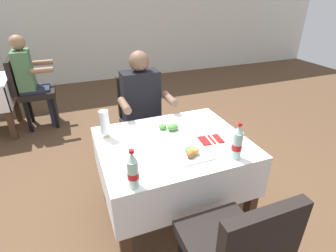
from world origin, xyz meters
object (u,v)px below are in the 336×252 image
(cola_bottle_primary, at_px, (237,143))
(cola_bottle_secondary, at_px, (133,171))
(seated_diner_far, at_px, (143,108))
(background_chair_right, at_px, (30,89))
(main_dining_table, at_px, (173,160))
(plate_near_camera, at_px, (192,152))
(chair_far_diner_seat, at_px, (142,118))
(chair_near_camera_side, at_px, (234,249))
(beer_glass_left, at_px, (105,124))
(background_patron, at_px, (31,77))
(napkin_cutlery_set, at_px, (211,140))
(plate_far_diner, at_px, (168,129))

(cola_bottle_primary, xyz_separation_m, cola_bottle_secondary, (-0.72, -0.03, -0.01))
(seated_diner_far, height_order, background_chair_right, seated_diner_far)
(main_dining_table, xyz_separation_m, plate_near_camera, (0.05, -0.22, 0.19))
(chair_far_diner_seat, distance_m, plate_near_camera, 1.08)
(cola_bottle_primary, bearing_deg, chair_near_camera_side, -122.67)
(beer_glass_left, xyz_separation_m, background_patron, (-0.66, 2.03, -0.14))
(plate_near_camera, height_order, beer_glass_left, beer_glass_left)
(chair_far_diner_seat, bearing_deg, chair_near_camera_side, -90.00)
(cola_bottle_primary, xyz_separation_m, background_patron, (-1.43, 2.62, -0.14))
(cola_bottle_secondary, bearing_deg, background_chair_right, 106.06)
(beer_glass_left, xyz_separation_m, napkin_cutlery_set, (0.73, -0.33, -0.11))
(background_chair_right, bearing_deg, plate_near_camera, -63.87)
(cola_bottle_secondary, relative_size, napkin_cutlery_set, 1.28)
(seated_diner_far, height_order, cola_bottle_primary, seated_diner_far)
(plate_near_camera, relative_size, beer_glass_left, 1.02)
(main_dining_table, height_order, background_patron, background_patron)
(plate_near_camera, xyz_separation_m, napkin_cutlery_set, (0.22, 0.13, -0.02))
(plate_far_diner, height_order, napkin_cutlery_set, plate_far_diner)
(chair_near_camera_side, bearing_deg, main_dining_table, 90.00)
(napkin_cutlery_set, bearing_deg, beer_glass_left, 155.48)
(chair_far_diner_seat, xyz_separation_m, chair_near_camera_side, (-0.00, -1.69, 0.00))
(main_dining_table, bearing_deg, napkin_cutlery_set, -18.39)
(plate_far_diner, distance_m, beer_glass_left, 0.49)
(plate_near_camera, relative_size, cola_bottle_secondary, 0.92)
(main_dining_table, relative_size, cola_bottle_secondary, 4.45)
(plate_far_diner, xyz_separation_m, background_patron, (-1.14, 2.12, -0.05))
(beer_glass_left, xyz_separation_m, cola_bottle_primary, (0.77, -0.59, 0.00))
(beer_glass_left, relative_size, cola_bottle_secondary, 0.90)
(seated_diner_far, bearing_deg, plate_near_camera, -85.69)
(main_dining_table, xyz_separation_m, chair_far_diner_seat, (-0.00, 0.84, -0.01))
(main_dining_table, xyz_separation_m, cola_bottle_secondary, (-0.40, -0.39, 0.28))
(main_dining_table, height_order, chair_near_camera_side, chair_near_camera_side)
(beer_glass_left, bearing_deg, seated_diner_far, 48.32)
(cola_bottle_primary, bearing_deg, beer_glass_left, 142.31)
(napkin_cutlery_set, bearing_deg, cola_bottle_secondary, -156.40)
(cola_bottle_primary, height_order, background_patron, background_patron)
(seated_diner_far, bearing_deg, beer_glass_left, -131.68)
(chair_far_diner_seat, bearing_deg, plate_near_camera, -87.09)
(beer_glass_left, bearing_deg, cola_bottle_primary, -37.69)
(cola_bottle_secondary, height_order, background_chair_right, cola_bottle_secondary)
(beer_glass_left, bearing_deg, plate_near_camera, -42.20)
(beer_glass_left, relative_size, napkin_cutlery_set, 1.15)
(chair_far_diner_seat, relative_size, background_patron, 0.77)
(cola_bottle_secondary, bearing_deg, beer_glass_left, 94.84)
(plate_far_diner, distance_m, background_chair_right, 2.43)
(plate_far_diner, bearing_deg, seated_diner_far, 93.47)
(chair_near_camera_side, xyz_separation_m, seated_diner_far, (-0.02, 1.58, 0.16))
(cola_bottle_secondary, xyz_separation_m, background_chair_right, (-0.76, 2.66, -0.29))
(cola_bottle_primary, distance_m, background_patron, 2.99)
(chair_far_diner_seat, distance_m, seated_diner_far, 0.19)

